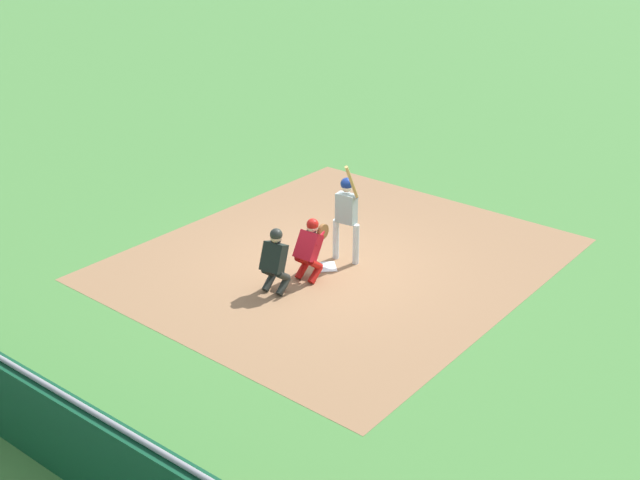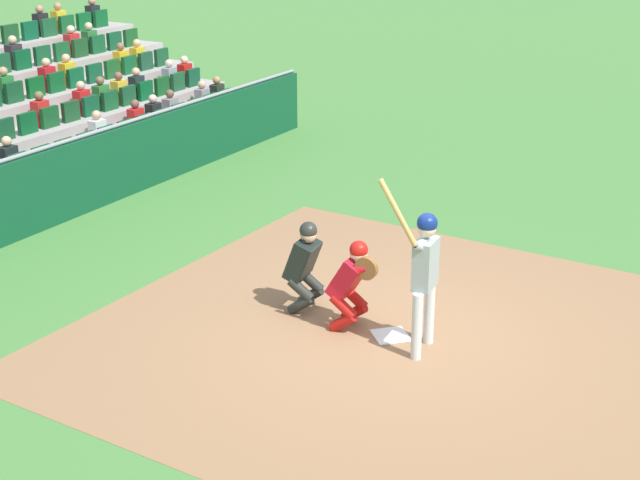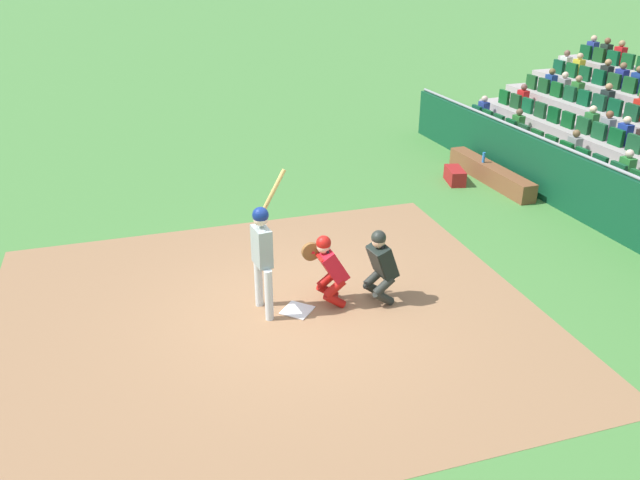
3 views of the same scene
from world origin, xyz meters
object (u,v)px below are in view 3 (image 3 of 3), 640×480
home_plate_marker (297,310)px  water_bottle_on_bench (484,157)px  batter_at_plate (262,248)px  home_plate_umpire (380,263)px  equipment_duffel_bag (455,176)px  catcher_crouching (328,266)px  dugout_bench (490,173)px

home_plate_marker → water_bottle_on_bench: 7.70m
batter_at_plate → water_bottle_on_bench: (4.31, -6.75, -0.56)m
batter_at_plate → home_plate_umpire: size_ratio=1.74×
home_plate_umpire → equipment_duffel_bag: 6.21m
home_plate_marker → catcher_crouching: bearing=-84.7°
home_plate_marker → equipment_duffel_bag: bearing=-50.8°
catcher_crouching → dugout_bench: (4.18, -5.78, -0.48)m
batter_at_plate → water_bottle_on_bench: bearing=-57.5°
home_plate_umpire → dugout_bench: bearing=-48.6°
home_plate_marker → home_plate_umpire: (-0.15, -1.37, 0.69)m
catcher_crouching → equipment_duffel_bag: catcher_crouching is taller
catcher_crouching → equipment_duffel_bag: bearing=-48.2°
batter_at_plate → water_bottle_on_bench: batter_at_plate is taller
home_plate_marker → catcher_crouching: (0.05, -0.54, 0.69)m
water_bottle_on_bench → equipment_duffel_bag: (0.00, 0.77, -0.39)m
home_plate_umpire → dugout_bench: home_plate_umpire is taller
batter_at_plate → equipment_duffel_bag: size_ratio=2.87×
water_bottle_on_bench → equipment_duffel_bag: water_bottle_on_bench is taller
batter_at_plate → home_plate_umpire: (-0.31, -1.86, -0.42)m
equipment_duffel_bag → catcher_crouching: bearing=146.9°
dugout_bench → equipment_duffel_bag: 0.88m
equipment_duffel_bag → home_plate_marker: bearing=144.2°
catcher_crouching → batter_at_plate: bearing=84.0°
batter_at_plate → equipment_duffel_bag: (4.31, -5.98, -0.95)m
home_plate_marker → equipment_duffel_bag: 7.07m
catcher_crouching → equipment_duffel_bag: (4.42, -4.94, -0.52)m
home_plate_umpire → dugout_bench: size_ratio=0.41×
water_bottle_on_bench → batter_at_plate: bearing=122.5°
catcher_crouching → dugout_bench: catcher_crouching is taller
home_plate_marker → catcher_crouching: size_ratio=0.35×
home_plate_marker → equipment_duffel_bag: equipment_duffel_bag is taller
home_plate_marker → water_bottle_on_bench: size_ratio=1.72×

